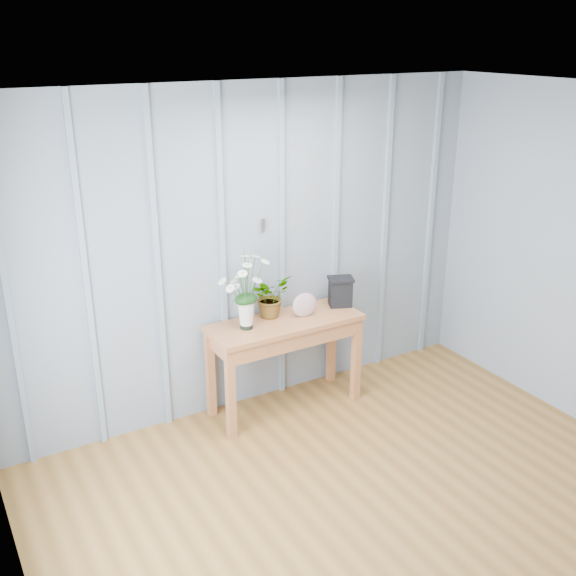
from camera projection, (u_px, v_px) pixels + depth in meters
ground at (442, 575)px, 3.72m from camera, size 4.50×4.50×0.00m
room_shell at (359, 189)px, 3.74m from camera, size 4.00×4.50×2.50m
sideboard at (285, 334)px, 5.17m from camera, size 1.20×0.45×0.75m
daisy_vase at (245, 281)px, 4.86m from camera, size 0.42×0.32×0.60m
spider_plant at (270, 296)px, 5.15m from camera, size 0.35×0.32×0.33m
felt_disc_vessel at (305, 305)px, 5.16m from camera, size 0.20×0.09×0.20m
carved_box at (340, 291)px, 5.36m from camera, size 0.24×0.21×0.24m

